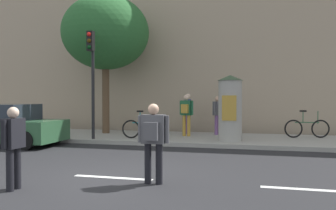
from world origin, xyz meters
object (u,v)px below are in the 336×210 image
object	(u,v)px
street_tree	(106,33)
bicycle_upright	(307,128)
pedestrian_near_pole	(13,142)
pedestrian_with_bag	(153,136)
parked_car_silver	(5,126)
traffic_light	(92,67)
pedestrian_in_red_top	(188,110)
poster_column	(230,107)
bicycle_leaning	(144,129)
pedestrian_tallest	(186,111)
pedestrian_in_light_jacket	(217,112)

from	to	relation	value
street_tree	bicycle_upright	bearing A→B (deg)	1.67
pedestrian_near_pole	bicycle_upright	bearing A→B (deg)	55.42
pedestrian_with_bag	parked_car_silver	size ratio (longest dim) A/B	0.39
traffic_light	parked_car_silver	xyz separation A→B (m)	(-2.78, -1.36, -2.21)
pedestrian_near_pole	parked_car_silver	xyz separation A→B (m)	(-4.50, 5.29, -0.19)
pedestrian_with_bag	pedestrian_in_red_top	bearing A→B (deg)	96.60
pedestrian_with_bag	parked_car_silver	distance (m)	8.10
parked_car_silver	street_tree	bearing A→B (deg)	57.18
poster_column	pedestrian_near_pole	distance (m)	8.20
bicycle_leaning	bicycle_upright	bearing A→B (deg)	16.54
traffic_light	pedestrian_with_bag	bearing A→B (deg)	-53.34
pedestrian_tallest	bicycle_leaning	xyz separation A→B (m)	(-1.41, -1.26, -0.63)
street_tree	pedestrian_near_pole	size ratio (longest dim) A/B	3.91
pedestrian_with_bag	pedestrian_tallest	bearing A→B (deg)	96.46
bicycle_leaning	pedestrian_near_pole	bearing A→B (deg)	-91.20
pedestrian_near_pole	street_tree	bearing A→B (deg)	103.67
traffic_light	poster_column	distance (m)	5.45
poster_column	pedestrian_tallest	size ratio (longest dim) A/B	1.42
pedestrian_with_bag	bicycle_upright	distance (m)	8.97
bicycle_upright	parked_car_silver	distance (m)	11.49
traffic_light	bicycle_upright	xyz separation A→B (m)	(8.03, 2.51, -2.39)
pedestrian_tallest	pedestrian_near_pole	bearing A→B (deg)	-100.34
pedestrian_near_pole	pedestrian_in_red_top	xyz separation A→B (m)	(1.43, 9.60, 0.29)
bicycle_upright	pedestrian_tallest	bearing A→B (deg)	-173.13
bicycle_leaning	bicycle_upright	size ratio (longest dim) A/B	1.02
poster_column	parked_car_silver	xyz separation A→B (m)	(-7.95, -2.13, -0.66)
street_tree	bicycle_upright	world-z (taller)	street_tree
street_tree	pedestrian_near_pole	bearing A→B (deg)	-76.33
bicycle_leaning	parked_car_silver	world-z (taller)	parked_car_silver
traffic_light	street_tree	xyz separation A→B (m)	(-0.45, 2.27, 1.69)
pedestrian_with_bag	pedestrian_in_light_jacket	distance (m)	8.46
pedestrian_in_light_jacket	bicycle_leaning	bearing A→B (deg)	-139.51
bicycle_leaning	traffic_light	bearing A→B (deg)	-159.94
parked_car_silver	poster_column	bearing A→B (deg)	15.02
pedestrian_in_light_jacket	pedestrian_in_red_top	world-z (taller)	pedestrian_in_red_top
traffic_light	pedestrian_in_red_top	distance (m)	4.65
street_tree	bicycle_upright	distance (m)	9.41
pedestrian_near_pole	bicycle_upright	xyz separation A→B (m)	(6.31, 9.16, -0.37)
pedestrian_near_pole	parked_car_silver	bearing A→B (deg)	130.41
pedestrian_with_bag	pedestrian_tallest	distance (m)	7.55
pedestrian_near_pole	pedestrian_with_bag	xyz separation A→B (m)	(2.42, 1.09, 0.06)
pedestrian_in_red_top	bicycle_upright	xyz separation A→B (m)	(4.88, -0.44, -0.66)
pedestrian_tallest	traffic_light	bearing A→B (deg)	-149.42
pedestrian_near_pole	parked_car_silver	world-z (taller)	pedestrian_near_pole
pedestrian_in_light_jacket	bicycle_upright	xyz separation A→B (m)	(3.57, -0.38, -0.58)
pedestrian_near_pole	pedestrian_in_red_top	distance (m)	9.71
pedestrian_tallest	parked_car_silver	bearing A→B (deg)	-151.48
bicycle_upright	street_tree	bearing A→B (deg)	-178.33
street_tree	pedestrian_with_bag	xyz separation A→B (m)	(4.58, -7.82, -3.65)
poster_column	pedestrian_in_red_top	size ratio (longest dim) A/B	1.37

